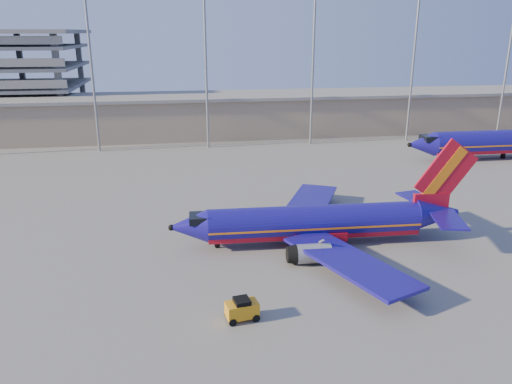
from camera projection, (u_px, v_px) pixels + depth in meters
ground at (286, 241)px, 52.41m from camera, size 220.00×220.00×0.00m
terminal_building at (274, 113)px, 107.11m from camera, size 122.00×16.00×8.50m
light_mast_row at (260, 51)px, 91.03m from camera, size 101.60×1.60×28.65m
aircraft_main at (321, 222)px, 51.19m from camera, size 31.67×30.45×10.72m
aircraft_second at (510, 141)px, 85.88m from camera, size 38.24×14.91×12.96m
baggage_tug at (242, 309)px, 37.78m from camera, size 2.65×1.86×1.75m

